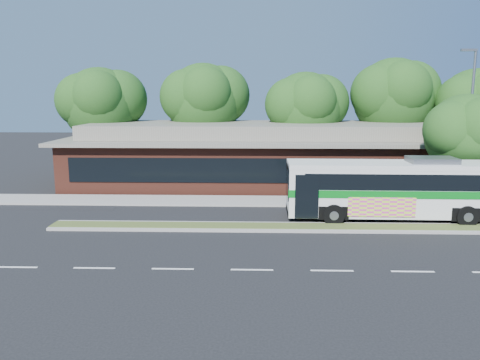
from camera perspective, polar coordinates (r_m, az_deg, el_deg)
The scene contains 14 objects.
ground at distance 22.85m, azimuth 9.11°, elevation -6.31°, with size 120.00×120.00×0.00m, color black.
median_strip at distance 23.40m, azimuth 8.93°, elevation -5.71°, with size 26.00×1.10×0.15m, color #425423.
sidewalk at distance 28.99m, azimuth 7.52°, elevation -2.58°, with size 44.00×2.60×0.12m, color gray.
parking_lot at distance 35.70m, azimuth -23.26°, elevation -0.99°, with size 14.00×12.00×0.01m, color black.
plaza_building at distance 35.10m, azimuth 6.53°, elevation 3.12°, with size 33.20×11.20×4.45m.
lamp_post at distance 30.45m, azimuth 26.14°, elevation 6.29°, with size 0.93×0.18×9.07m.
tree_bg_a at distance 38.65m, azimuth -16.01°, elevation 9.01°, with size 6.47×5.80×8.63m.
tree_bg_b at distance 38.03m, azimuth -3.80°, elevation 9.78°, with size 6.69×6.00×9.00m.
tree_bg_c at distance 37.12m, azimuth 8.55°, elevation 8.83°, with size 6.24×5.60×8.26m.
tree_bg_d at distance 39.54m, azimuth 18.74°, elevation 9.68°, with size 6.91×6.20×9.37m.
tree_bg_e at distance 40.75m, azimuth 27.24°, elevation 8.15°, with size 6.47×5.80×8.50m.
transit_bus at distance 25.78m, azimuth 19.18°, elevation -0.61°, with size 11.93×2.94×3.33m.
sedan at distance 32.00m, azimuth -9.22°, elevation -0.39°, with size 1.72×4.22×1.23m, color #A1A2A8.
sidewalk_tree at distance 30.88m, azimuth 26.29°, elevation 5.29°, with size 5.21×4.67×6.58m.
Camera 1 is at (-2.95, -21.71, 6.49)m, focal length 35.00 mm.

